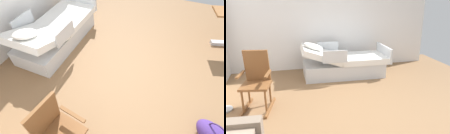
# 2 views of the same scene
# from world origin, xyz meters

# --- Properties ---
(ground_plane) EXTENTS (6.57, 6.57, 0.00)m
(ground_plane) POSITION_xyz_m (0.00, 0.00, 0.00)
(ground_plane) COLOR olive
(hospital_bed) EXTENTS (1.06, 2.14, 0.91)m
(hospital_bed) POSITION_xyz_m (1.87, -0.14, 0.29)
(hospital_bed) COLOR silver
(hospital_bed) RESTS_ON ground
(rocking_chair) EXTENTS (0.83, 0.59, 1.05)m
(rocking_chair) POSITION_xyz_m (0.53, 1.79, 0.50)
(rocking_chair) COLOR brown
(rocking_chair) RESTS_ON ground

